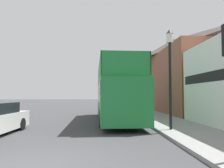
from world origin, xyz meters
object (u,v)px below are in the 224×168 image
object	(u,v)px
tour_bus	(116,96)
parked_car_ahead_of_bus	(116,105)
lamp_post_third	(125,84)
lamp_post_nearest	(170,60)
lamp_post_second	(137,75)

from	to	relation	value
tour_bus	parked_car_ahead_of_bus	world-z (taller)	tour_bus
lamp_post_third	lamp_post_nearest	bearing A→B (deg)	-89.35
parked_car_ahead_of_bus	lamp_post_third	bearing A→B (deg)	72.20
tour_bus	lamp_post_nearest	size ratio (longest dim) A/B	2.19
tour_bus	lamp_post_third	distance (m)	14.00
lamp_post_third	tour_bus	bearing A→B (deg)	-98.76
lamp_post_second	lamp_post_third	bearing A→B (deg)	90.55
lamp_post_third	lamp_post_second	bearing A→B (deg)	-89.45
tour_bus	parked_car_ahead_of_bus	size ratio (longest dim) A/B	2.40
lamp_post_nearest	lamp_post_second	bearing A→B (deg)	90.76
parked_car_ahead_of_bus	tour_bus	bearing A→B (deg)	-93.75
tour_bus	lamp_post_third	size ratio (longest dim) A/B	2.33
tour_bus	lamp_post_second	bearing A→B (deg)	61.74
parked_car_ahead_of_bus	lamp_post_third	distance (m)	5.84
tour_bus	parked_car_ahead_of_bus	bearing A→B (deg)	84.92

